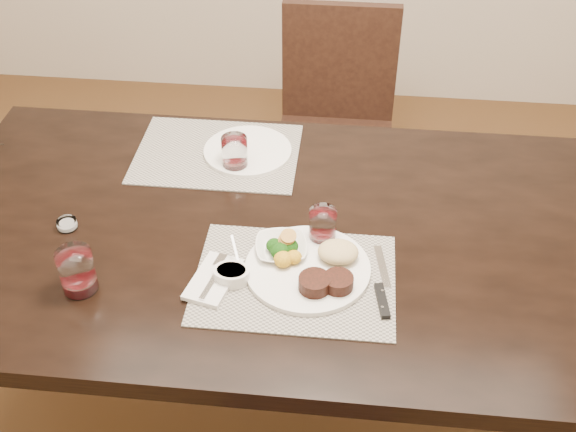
# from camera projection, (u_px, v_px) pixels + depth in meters

# --- Properties ---
(ground_plane) EXTENTS (4.50, 4.50, 0.00)m
(ground_plane) POSITION_uv_depth(u_px,v_px,m) (313.00, 412.00, 2.27)
(ground_plane) COLOR #4F3119
(ground_plane) RESTS_ON ground
(dining_table) EXTENTS (2.00, 1.00, 0.75)m
(dining_table) POSITION_uv_depth(u_px,v_px,m) (319.00, 256.00, 1.85)
(dining_table) COLOR black
(dining_table) RESTS_ON ground
(chair_far) EXTENTS (0.42, 0.42, 0.90)m
(chair_far) POSITION_uv_depth(u_px,v_px,m) (336.00, 118.00, 2.66)
(chair_far) COLOR black
(chair_far) RESTS_ON ground
(placemat_near) EXTENTS (0.46, 0.34, 0.00)m
(placemat_near) POSITION_uv_depth(u_px,v_px,m) (295.00, 279.00, 1.66)
(placemat_near) COLOR gray
(placemat_near) RESTS_ON dining_table
(placemat_far) EXTENTS (0.46, 0.34, 0.00)m
(placemat_far) POSITION_uv_depth(u_px,v_px,m) (217.00, 153.00, 2.05)
(placemat_far) COLOR gray
(placemat_far) RESTS_ON dining_table
(dinner_plate) EXTENTS (0.29, 0.29, 0.05)m
(dinner_plate) POSITION_uv_depth(u_px,v_px,m) (314.00, 267.00, 1.67)
(dinner_plate) COLOR silver
(dinner_plate) RESTS_ON placemat_near
(napkin_fork) EXTENTS (0.12, 0.18, 0.02)m
(napkin_fork) POSITION_uv_depth(u_px,v_px,m) (214.00, 279.00, 1.65)
(napkin_fork) COLOR silver
(napkin_fork) RESTS_ON placemat_near
(steak_knife) EXTENTS (0.04, 0.24, 0.01)m
(steak_knife) POSITION_uv_depth(u_px,v_px,m) (382.00, 292.00, 1.62)
(steak_knife) COLOR white
(steak_knife) RESTS_ON placemat_near
(cracker_bowl) EXTENTS (0.14, 0.14, 0.06)m
(cracker_bowl) POSITION_uv_depth(u_px,v_px,m) (281.00, 248.00, 1.72)
(cracker_bowl) COLOR silver
(cracker_bowl) RESTS_ON placemat_near
(sauce_ramekin) EXTENTS (0.08, 0.13, 0.07)m
(sauce_ramekin) POSITION_uv_depth(u_px,v_px,m) (232.00, 274.00, 1.65)
(sauce_ramekin) COLOR silver
(sauce_ramekin) RESTS_ON placemat_near
(wine_glass_near) EXTENTS (0.07, 0.07, 0.09)m
(wine_glass_near) POSITION_uv_depth(u_px,v_px,m) (322.00, 227.00, 1.74)
(wine_glass_near) COLOR silver
(wine_glass_near) RESTS_ON placemat_near
(far_plate) EXTENTS (0.25, 0.25, 0.01)m
(far_plate) POSITION_uv_depth(u_px,v_px,m) (248.00, 151.00, 2.05)
(far_plate) COLOR silver
(far_plate) RESTS_ON placemat_far
(wine_glass_far) EXTENTS (0.07, 0.07, 0.10)m
(wine_glass_far) POSITION_uv_depth(u_px,v_px,m) (235.00, 155.00, 1.97)
(wine_glass_far) COLOR silver
(wine_glass_far) RESTS_ON placemat_far
(wine_glass_side) EXTENTS (0.08, 0.08, 0.11)m
(wine_glass_side) POSITION_uv_depth(u_px,v_px,m) (77.00, 273.00, 1.61)
(wine_glass_side) COLOR silver
(wine_glass_side) RESTS_ON dining_table
(salt_cellar) EXTENTS (0.05, 0.05, 0.02)m
(salt_cellar) POSITION_uv_depth(u_px,v_px,m) (67.00, 224.00, 1.80)
(salt_cellar) COLOR silver
(salt_cellar) RESTS_ON dining_table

